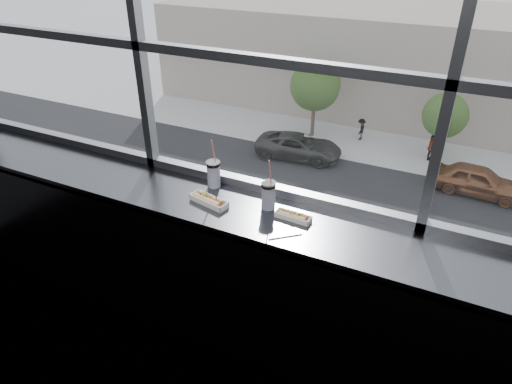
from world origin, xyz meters
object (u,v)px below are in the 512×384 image
at_px(pedestrian_b, 431,145).
at_px(wrapper, 194,195).
at_px(soda_cup_right, 268,194).
at_px(car_far_b, 479,176).
at_px(hotdog_tray_right, 293,216).
at_px(car_near_a, 140,171).
at_px(car_near_c, 436,249).
at_px(tree_center, 445,116).
at_px(soda_cup_left, 214,173).
at_px(pedestrian_a, 361,127).
at_px(car_near_b, 292,211).
at_px(hotdog_tray_left, 209,200).
at_px(tree_left, 315,86).
at_px(loose_straw, 285,237).
at_px(car_far_a, 299,143).

bearing_deg(pedestrian_b, wrapper, -179.71).
xyz_separation_m(soda_cup_right, car_far_b, (2.45, 24.19, -10.99)).
bearing_deg(car_far_b, hotdog_tray_right, 178.32).
relative_size(car_near_a, pedestrian_b, 3.03).
relative_size(hotdog_tray_right, car_near_c, 0.04).
bearing_deg(tree_center, soda_cup_left, -90.45).
bearing_deg(pedestrian_a, car_near_b, -0.89).
bearing_deg(pedestrian_b, car_near_c, -171.34).
distance_m(hotdog_tray_left, tree_left, 30.79).
bearing_deg(pedestrian_b, hotdog_tray_right, -178.24).
distance_m(hotdog_tray_left, wrapper, 0.15).
xyz_separation_m(car_far_b, car_near_b, (-8.38, -8.00, -0.14)).
distance_m(soda_cup_left, loose_straw, 0.78).
relative_size(soda_cup_left, car_near_c, 0.07).
relative_size(car_near_a, tree_center, 1.43).
distance_m(hotdog_tray_left, car_near_a, 24.90).
height_order(hotdog_tray_left, car_near_a, hotdog_tray_left).
xyz_separation_m(car_far_a, car_near_c, (9.81, -8.00, -0.14)).
height_order(wrapper, tree_left, wrapper).
bearing_deg(car_far_b, loose_straw, 178.44).
xyz_separation_m(soda_cup_left, pedestrian_b, (-0.19, 27.63, -11.09)).
distance_m(car_far_b, tree_left, 12.58).
relative_size(soda_cup_left, loose_straw, 1.77).
height_order(hotdog_tray_left, tree_center, hotdog_tray_left).
bearing_deg(tree_left, soda_cup_right, -71.96).
distance_m(soda_cup_right, loose_straw, 0.36).
distance_m(car_far_a, tree_center, 9.57).
height_order(soda_cup_left, tree_left, soda_cup_left).
relative_size(soda_cup_left, car_far_a, 0.06).
height_order(hotdog_tray_right, car_near_c, hotdog_tray_right).
xyz_separation_m(hotdog_tray_left, car_near_c, (1.47, 16.32, -11.15)).
bearing_deg(wrapper, car_near_c, 84.33).
bearing_deg(tree_left, wrapper, -72.97).
relative_size(car_far_a, pedestrian_b, 2.97).
relative_size(loose_straw, car_far_a, 0.03).
bearing_deg(loose_straw, soda_cup_left, 112.51).
xyz_separation_m(soda_cup_right, car_near_a, (-15.64, 16.19, -11.06)).
height_order(car_near_c, tree_center, tree_center).
xyz_separation_m(hotdog_tray_left, pedestrian_b, (-0.29, 27.85, -11.01)).
xyz_separation_m(wrapper, pedestrian_a, (-5.21, 29.14, -11.12)).
bearing_deg(pedestrian_a, wrapper, 10.14).
relative_size(loose_straw, car_far_b, 0.03).
xyz_separation_m(hotdog_tray_right, soda_cup_right, (-0.20, 0.05, 0.08)).
bearing_deg(car_far_a, tree_center, -71.17).
xyz_separation_m(car_far_a, car_near_a, (-6.93, -8.00, 0.02)).
bearing_deg(tree_center, car_near_a, -142.07).
bearing_deg(hotdog_tray_right, loose_straw, -77.84).
xyz_separation_m(hotdog_tray_left, car_near_b, (-5.56, 16.32, -11.05)).
xyz_separation_m(pedestrian_a, tree_center, (5.49, -0.86, 2.11)).
height_order(hotdog_tray_left, hotdog_tray_right, hotdog_tray_left).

